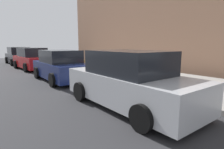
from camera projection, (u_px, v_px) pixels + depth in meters
ground_plane at (87, 77)px, 10.57m from camera, size 40.00×40.00×0.00m
sidewalk_curb at (120, 72)px, 12.07m from camera, size 18.00×5.00×0.14m
building_facade_sidewalk_side at (167, 11)px, 14.21m from camera, size 24.00×3.00×8.87m
suitcase_red_0 at (144, 78)px, 7.76m from camera, size 0.51×0.30×0.76m
suitcase_navy_1 at (136, 78)px, 8.19m from camera, size 0.40×0.26×0.75m
suitcase_teal_2 at (129, 75)px, 8.61m from camera, size 0.47×0.27×0.98m
suitcase_olive_3 at (121, 75)px, 9.00m from camera, size 0.43×0.27×0.63m
suitcase_black_4 at (114, 73)px, 9.33m from camera, size 0.37×0.22×0.87m
suitcase_maroon_5 at (109, 73)px, 9.69m from camera, size 0.36×0.25×0.83m
suitcase_silver_6 at (105, 71)px, 10.09m from camera, size 0.45×0.25×0.91m
suitcase_red_7 at (98, 71)px, 10.46m from camera, size 0.48×0.28×0.77m
fire_hydrant at (92, 66)px, 11.04m from camera, size 0.39×0.21×0.85m
bollard_post at (84, 66)px, 11.50m from camera, size 0.13×0.13×0.81m
parked_car_silver_0 at (129, 81)px, 5.55m from camera, size 4.60×2.07×1.71m
parked_car_navy_1 at (61, 66)px, 9.68m from camera, size 4.25×2.07×1.60m
parked_car_red_2 at (32, 59)px, 13.99m from camera, size 4.31×2.17×1.63m
parked_car_charcoal_3 at (19, 56)px, 17.78m from camera, size 4.56×1.99×1.62m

